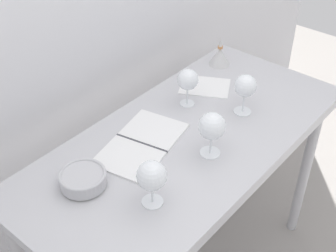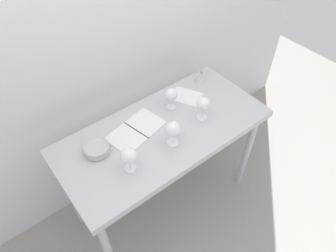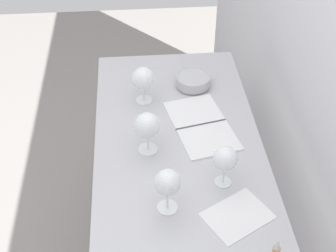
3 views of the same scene
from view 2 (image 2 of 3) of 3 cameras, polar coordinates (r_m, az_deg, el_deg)
ground_plane at (r=2.71m, az=-0.69°, el=-13.61°), size 6.00×6.00×0.00m
back_wall at (r=2.06m, az=-9.68°, el=15.08°), size 3.80×0.04×2.60m
steel_counter at (r=2.06m, az=-0.77°, el=-2.67°), size 1.40×0.65×0.90m
wine_glass_near_right at (r=1.99m, az=6.58°, el=4.03°), size 0.09×0.09×0.17m
wine_glass_near_center at (r=1.82m, az=0.91°, el=-0.68°), size 0.10×0.10×0.17m
wine_glass_near_left at (r=1.71m, az=-7.31°, el=-5.59°), size 0.10×0.10×0.16m
wine_glass_far_right at (r=2.05m, az=0.59°, el=5.83°), size 0.09×0.09×0.16m
open_notebook at (r=1.98m, az=-5.96°, el=-0.82°), size 0.41×0.29×0.01m
tasting_sheet_upper at (r=2.22m, az=3.34°, el=5.54°), size 0.24×0.26×0.00m
tasting_bowl at (r=1.89m, az=-13.12°, el=-4.09°), size 0.16×0.16×0.06m
decanter_funnel at (r=2.34m, az=6.13°, el=9.13°), size 0.10×0.10×0.13m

